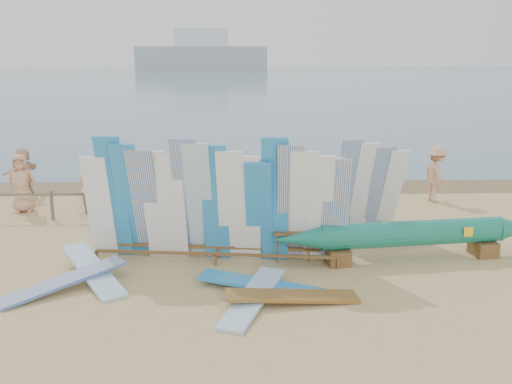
{
  "coord_description": "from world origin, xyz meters",
  "views": [
    {
      "loc": [
        1.77,
        -12.92,
        4.84
      ],
      "look_at": [
        2.14,
        1.42,
        1.23
      ],
      "focal_mm": 38.0,
      "sensor_mm": 36.0,
      "label": 1
    }
  ],
  "objects_px": {
    "beachgoer_8": "(303,181)",
    "beachgoer_7": "(300,176)",
    "flat_board_c": "(292,302)",
    "stroller": "(250,200)",
    "vendor_table": "(291,243)",
    "beachgoer_6": "(262,182)",
    "outrigger_canoe": "(413,235)",
    "flat_board_b": "(253,302)",
    "flat_board_d": "(261,289)",
    "beachgoer_3": "(182,174)",
    "beachgoer_0": "(22,183)",
    "beachgoer_11": "(24,172)",
    "flat_board_a": "(93,279)",
    "beach_chair_left": "(192,200)",
    "main_surfboard_rack": "(215,206)",
    "flat_board_e": "(64,289)",
    "beachgoer_2": "(90,187)",
    "beachgoer_4": "(188,179)",
    "side_surfboard_rack": "(362,193)",
    "beachgoer_extra_0": "(436,174)",
    "beach_chair_right": "(199,204)"
  },
  "relations": [
    {
      "from": "flat_board_e",
      "to": "beachgoer_extra_0",
      "type": "distance_m",
      "value": 12.54
    },
    {
      "from": "side_surfboard_rack",
      "to": "flat_board_b",
      "type": "relative_size",
      "value": 1.03
    },
    {
      "from": "main_surfboard_rack",
      "to": "beachgoer_3",
      "type": "distance_m",
      "value": 6.28
    },
    {
      "from": "beachgoer_6",
      "to": "beachgoer_0",
      "type": "distance_m",
      "value": 7.63
    },
    {
      "from": "side_surfboard_rack",
      "to": "beach_chair_right",
      "type": "bearing_deg",
      "value": 135.24
    },
    {
      "from": "flat_board_a",
      "to": "stroller",
      "type": "height_order",
      "value": "stroller"
    },
    {
      "from": "beach_chair_left",
      "to": "beachgoer_extra_0",
      "type": "relative_size",
      "value": 0.49
    },
    {
      "from": "outrigger_canoe",
      "to": "beachgoer_11",
      "type": "bearing_deg",
      "value": 144.0
    },
    {
      "from": "vendor_table",
      "to": "beachgoer_6",
      "type": "relative_size",
      "value": 0.72
    },
    {
      "from": "stroller",
      "to": "beachgoer_2",
      "type": "distance_m",
      "value": 5.05
    },
    {
      "from": "side_surfboard_rack",
      "to": "beachgoer_2",
      "type": "xyz_separation_m",
      "value": [
        -8.01,
        2.65,
        -0.42
      ]
    },
    {
      "from": "beachgoer_7",
      "to": "beachgoer_3",
      "type": "relative_size",
      "value": 0.99
    },
    {
      "from": "flat_board_c",
      "to": "stroller",
      "type": "bearing_deg",
      "value": 1.08
    },
    {
      "from": "flat_board_d",
      "to": "flat_board_b",
      "type": "height_order",
      "value": "flat_board_d"
    },
    {
      "from": "flat_board_c",
      "to": "beachgoer_7",
      "type": "bearing_deg",
      "value": -12.72
    },
    {
      "from": "flat_board_e",
      "to": "beachgoer_4",
      "type": "bearing_deg",
      "value": 124.58
    },
    {
      "from": "beachgoer_4",
      "to": "beachgoer_2",
      "type": "relative_size",
      "value": 1.1
    },
    {
      "from": "flat_board_d",
      "to": "beachgoer_3",
      "type": "distance_m",
      "value": 8.14
    },
    {
      "from": "vendor_table",
      "to": "flat_board_a",
      "type": "height_order",
      "value": "vendor_table"
    },
    {
      "from": "flat_board_c",
      "to": "beachgoer_3",
      "type": "height_order",
      "value": "beachgoer_3"
    },
    {
      "from": "flat_board_e",
      "to": "beachgoer_11",
      "type": "height_order",
      "value": "beachgoer_11"
    },
    {
      "from": "beachgoer_6",
      "to": "beach_chair_left",
      "type": "bearing_deg",
      "value": 161.89
    },
    {
      "from": "beachgoer_0",
      "to": "beachgoer_11",
      "type": "bearing_deg",
      "value": 98.35
    },
    {
      "from": "main_surfboard_rack",
      "to": "flat_board_b",
      "type": "relative_size",
      "value": 2.32
    },
    {
      "from": "flat_board_c",
      "to": "beachgoer_7",
      "type": "distance_m",
      "value": 8.06
    },
    {
      "from": "flat_board_a",
      "to": "beachgoer_7",
      "type": "xyz_separation_m",
      "value": [
        5.32,
        6.68,
        0.86
      ]
    },
    {
      "from": "flat_board_c",
      "to": "beachgoer_11",
      "type": "relative_size",
      "value": 1.56
    },
    {
      "from": "vendor_table",
      "to": "side_surfboard_rack",
      "type": "bearing_deg",
      "value": 32.59
    },
    {
      "from": "flat_board_e",
      "to": "beachgoer_11",
      "type": "relative_size",
      "value": 1.56
    },
    {
      "from": "stroller",
      "to": "flat_board_b",
      "type": "bearing_deg",
      "value": -86.91
    },
    {
      "from": "stroller",
      "to": "beachgoer_0",
      "type": "height_order",
      "value": "beachgoer_0"
    },
    {
      "from": "beachgoer_6",
      "to": "flat_board_e",
      "type": "bearing_deg",
      "value": -144.1
    },
    {
      "from": "outrigger_canoe",
      "to": "beachgoer_8",
      "type": "xyz_separation_m",
      "value": [
        -2.13,
        5.02,
        0.2
      ]
    },
    {
      "from": "flat_board_b",
      "to": "flat_board_e",
      "type": "bearing_deg",
      "value": -169.4
    },
    {
      "from": "beach_chair_left",
      "to": "flat_board_d",
      "type": "bearing_deg",
      "value": -82.41
    },
    {
      "from": "flat_board_c",
      "to": "stroller",
      "type": "xyz_separation_m",
      "value": [
        -0.78,
        6.49,
        0.4
      ]
    },
    {
      "from": "flat_board_e",
      "to": "beachgoer_7",
      "type": "relative_size",
      "value": 1.57
    },
    {
      "from": "flat_board_d",
      "to": "flat_board_c",
      "type": "relative_size",
      "value": 1.0
    },
    {
      "from": "beachgoer_6",
      "to": "beachgoer_3",
      "type": "xyz_separation_m",
      "value": [
        -2.71,
        1.24,
        0.01
      ]
    },
    {
      "from": "flat_board_d",
      "to": "beachgoer_6",
      "type": "distance_m",
      "value": 6.53
    },
    {
      "from": "flat_board_b",
      "to": "beachgoer_4",
      "type": "xyz_separation_m",
      "value": [
        -2.0,
        7.24,
        0.92
      ]
    },
    {
      "from": "beachgoer_3",
      "to": "stroller",
      "type": "bearing_deg",
      "value": 49.19
    },
    {
      "from": "beachgoer_7",
      "to": "beachgoer_3",
      "type": "height_order",
      "value": "beachgoer_3"
    },
    {
      "from": "beachgoer_4",
      "to": "beachgoer_extra_0",
      "type": "height_order",
      "value": "beachgoer_extra_0"
    },
    {
      "from": "beachgoer_2",
      "to": "beach_chair_left",
      "type": "bearing_deg",
      "value": -124.06
    },
    {
      "from": "flat_board_e",
      "to": "beach_chair_right",
      "type": "bearing_deg",
      "value": 119.51
    },
    {
      "from": "flat_board_b",
      "to": "beachgoer_11",
      "type": "bearing_deg",
      "value": 152.56
    },
    {
      "from": "flat_board_a",
      "to": "beach_chair_left",
      "type": "xyz_separation_m",
      "value": [
        1.71,
        5.8,
        0.27
      ]
    },
    {
      "from": "outrigger_canoe",
      "to": "flat_board_b",
      "type": "height_order",
      "value": "outrigger_canoe"
    },
    {
      "from": "beachgoer_8",
      "to": "beachgoer_7",
      "type": "distance_m",
      "value": 0.63
    }
  ]
}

